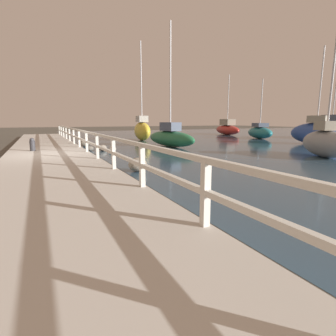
# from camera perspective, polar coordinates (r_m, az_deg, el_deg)

# --- Properties ---
(ground_plane) EXTENTS (120.00, 120.00, 0.00)m
(ground_plane) POSITION_cam_1_polar(r_m,az_deg,el_deg) (12.09, -24.43, 1.62)
(ground_plane) COLOR #4C473D
(dock_walkway) EXTENTS (3.32, 36.00, 0.26)m
(dock_walkway) POSITION_cam_1_polar(r_m,az_deg,el_deg) (12.08, -24.48, 2.23)
(dock_walkway) COLOR beige
(dock_walkway) RESTS_ON ground
(railing) EXTENTS (0.10, 32.50, 0.92)m
(railing) POSITION_cam_1_polar(r_m,az_deg,el_deg) (12.15, -17.35, 6.29)
(railing) COLOR silver
(railing) RESTS_ON dock_walkway
(boulder_far_strip) EXTENTS (0.61, 0.55, 0.46)m
(boulder_far_strip) POSITION_cam_1_polar(r_m,az_deg,el_deg) (8.51, -6.60, 0.74)
(boulder_far_strip) COLOR slate
(boulder_far_strip) RESTS_ON ground
(boulder_water_edge) EXTENTS (0.36, 0.33, 0.27)m
(boulder_water_edge) POSITION_cam_1_polar(r_m,az_deg,el_deg) (14.82, -16.59, 4.08)
(boulder_water_edge) COLOR #666056
(boulder_water_edge) RESTS_ON ground
(boulder_downstream) EXTENTS (0.64, 0.58, 0.48)m
(boulder_downstream) POSITION_cam_1_polar(r_m,az_deg,el_deg) (17.30, -17.59, 5.21)
(boulder_downstream) COLOR slate
(boulder_downstream) RESTS_ON ground
(boulder_mid_strip) EXTENTS (0.40, 0.36, 0.30)m
(boulder_mid_strip) POSITION_cam_1_polar(r_m,az_deg,el_deg) (14.13, -12.02, 4.05)
(boulder_mid_strip) COLOR gray
(boulder_mid_strip) RESTS_ON ground
(boulder_near_dock) EXTENTS (0.44, 0.39, 0.33)m
(boulder_near_dock) POSITION_cam_1_polar(r_m,az_deg,el_deg) (14.75, -14.06, 4.28)
(boulder_near_dock) COLOR gray
(boulder_near_dock) RESTS_ON ground
(mooring_bollard) EXTENTS (0.23, 0.23, 0.59)m
(mooring_bollard) POSITION_cam_1_polar(r_m,az_deg,el_deg) (13.51, -27.43, 4.59)
(mooring_bollard) COLOR #333338
(mooring_bollard) RESTS_ON dock_walkway
(sailboat_orange) EXTENTS (3.24, 5.42, 7.46)m
(sailboat_orange) POSITION_cam_1_polar(r_m,az_deg,el_deg) (28.37, 32.00, 7.31)
(sailboat_orange) COLOR orange
(sailboat_orange) RESTS_ON water_surface
(sailboat_blue) EXTENTS (2.59, 3.60, 6.50)m
(sailboat_blue) POSITION_cam_1_polar(r_m,az_deg,el_deg) (21.16, 29.54, 6.82)
(sailboat_blue) COLOR #2D4C9E
(sailboat_blue) RESTS_ON water_surface
(sailboat_green) EXTENTS (1.71, 4.84, 7.41)m
(sailboat_green) POSITION_cam_1_polar(r_m,az_deg,el_deg) (16.66, 0.50, 6.77)
(sailboat_green) COLOR #236B42
(sailboat_green) RESTS_ON water_surface
(sailboat_red) EXTENTS (2.86, 5.93, 6.71)m
(sailboat_red) POSITION_cam_1_polar(r_m,az_deg,el_deg) (31.47, 12.74, 8.37)
(sailboat_red) COLOR red
(sailboat_red) RESTS_ON water_surface
(sailboat_yellow) EXTENTS (1.57, 3.94, 7.75)m
(sailboat_yellow) POSITION_cam_1_polar(r_m,az_deg,el_deg) (21.97, -5.67, 8.26)
(sailboat_yellow) COLOR gold
(sailboat_yellow) RESTS_ON water_surface
(sailboat_teal) EXTENTS (2.57, 4.16, 5.24)m
(sailboat_teal) POSITION_cam_1_polar(r_m,az_deg,el_deg) (25.53, 19.32, 7.42)
(sailboat_teal) COLOR #1E707A
(sailboat_teal) RESTS_ON water_surface
(sailboat_gray) EXTENTS (2.33, 3.41, 7.45)m
(sailboat_gray) POSITION_cam_1_polar(r_m,az_deg,el_deg) (13.78, 31.11, 4.92)
(sailboat_gray) COLOR gray
(sailboat_gray) RESTS_ON water_surface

